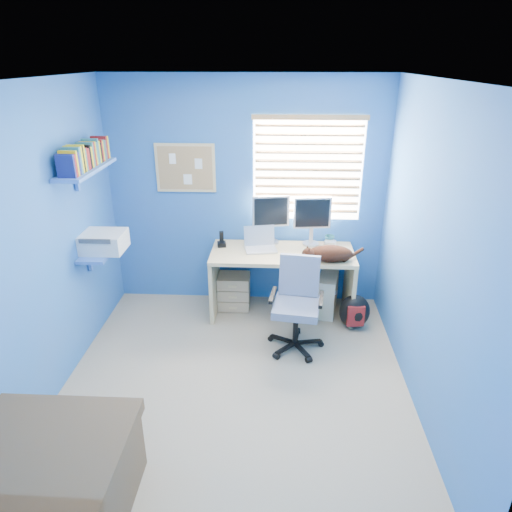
{
  "coord_description": "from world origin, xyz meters",
  "views": [
    {
      "loc": [
        0.34,
        -3.2,
        2.64
      ],
      "look_at": [
        0.15,
        0.65,
        0.95
      ],
      "focal_mm": 32.0,
      "sensor_mm": 36.0,
      "label": 1
    }
  ],
  "objects_px": {
    "cat": "(330,253)",
    "tower_pc": "(327,293)",
    "laptop": "(261,240)",
    "office_chair": "(296,316)",
    "desk": "(282,283)"
  },
  "relations": [
    {
      "from": "cat",
      "to": "tower_pc",
      "type": "distance_m",
      "value": 0.65
    },
    {
      "from": "laptop",
      "to": "office_chair",
      "type": "bearing_deg",
      "value": -71.54
    },
    {
      "from": "laptop",
      "to": "cat",
      "type": "relative_size",
      "value": 0.73
    },
    {
      "from": "tower_pc",
      "to": "laptop",
      "type": "bearing_deg",
      "value": -166.93
    },
    {
      "from": "desk",
      "to": "cat",
      "type": "xyz_separation_m",
      "value": [
        0.48,
        -0.21,
        0.45
      ]
    },
    {
      "from": "office_chair",
      "to": "desk",
      "type": "bearing_deg",
      "value": 102.69
    },
    {
      "from": "tower_pc",
      "to": "cat",
      "type": "bearing_deg",
      "value": -84.86
    },
    {
      "from": "desk",
      "to": "cat",
      "type": "relative_size",
      "value": 3.37
    },
    {
      "from": "laptop",
      "to": "office_chair",
      "type": "relative_size",
      "value": 0.37
    },
    {
      "from": "cat",
      "to": "desk",
      "type": "bearing_deg",
      "value": 141.96
    },
    {
      "from": "laptop",
      "to": "cat",
      "type": "xyz_separation_m",
      "value": [
        0.71,
        -0.24,
        -0.03
      ]
    },
    {
      "from": "desk",
      "to": "cat",
      "type": "bearing_deg",
      "value": -23.3
    },
    {
      "from": "tower_pc",
      "to": "office_chair",
      "type": "distance_m",
      "value": 0.78
    },
    {
      "from": "desk",
      "to": "office_chair",
      "type": "xyz_separation_m",
      "value": [
        0.14,
        -0.63,
        -0.03
      ]
    },
    {
      "from": "laptop",
      "to": "tower_pc",
      "type": "distance_m",
      "value": 0.97
    }
  ]
}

